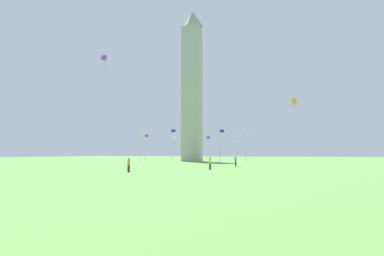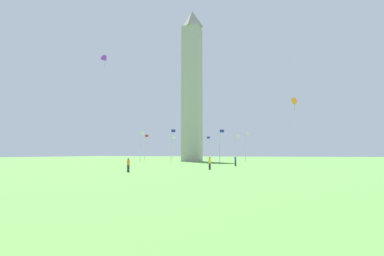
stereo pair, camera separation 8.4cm
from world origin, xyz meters
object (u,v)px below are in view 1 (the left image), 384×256
at_px(obelisk_monument, 192,84).
at_px(kite_purple_delta, 105,59).
at_px(flagpole_sw, 140,145).
at_px(person_green_shirt, 236,160).
at_px(flagpole_n, 245,145).
at_px(flagpole_w, 171,144).
at_px(flagpole_s, 145,146).
at_px(person_blue_shirt, 236,161).
at_px(flagpole_nw, 220,144).
at_px(person_orange_shirt, 129,165).
at_px(person_yellow_shirt, 210,163).
at_px(flagpole_se, 172,147).
at_px(flagpole_e, 207,147).
at_px(flagpole_ne, 236,146).
at_px(kite_orange_box, 294,101).

height_order(obelisk_monument, kite_purple_delta, obelisk_monument).
relative_size(flagpole_sw, person_green_shirt, 4.33).
height_order(flagpole_n, flagpole_w, same).
bearing_deg(flagpole_s, flagpole_sw, -67.50).
bearing_deg(flagpole_s, flagpole_n, -0.00).
bearing_deg(flagpole_n, flagpole_sw, -157.50).
height_order(flagpole_w, kite_purple_delta, kite_purple_delta).
distance_m(person_blue_shirt, kite_purple_delta, 35.81).
relative_size(flagpole_nw, person_blue_shirt, 4.42).
xyz_separation_m(flagpole_n, flagpole_w, (-14.47, -14.47, 0.00)).
bearing_deg(flagpole_sw, person_blue_shirt, -29.84).
bearing_deg(flagpole_s, person_orange_shirt, -63.69).
relative_size(flagpole_w, person_green_shirt, 4.33).
bearing_deg(person_blue_shirt, flagpole_w, 52.83).
bearing_deg(flagpole_w, flagpole_n, 45.00).
relative_size(flagpole_n, flagpole_s, 1.00).
distance_m(flagpole_sw, person_blue_shirt, 31.09).
bearing_deg(flagpole_nw, flagpole_s, 157.50).
bearing_deg(flagpole_w, person_yellow_shirt, -55.78).
bearing_deg(obelisk_monument, person_orange_shirt, -80.14).
height_order(flagpole_se, flagpole_sw, same).
distance_m(obelisk_monument, person_blue_shirt, 36.76).
bearing_deg(flagpole_nw, flagpole_w, -157.50).
distance_m(flagpole_w, person_orange_shirt, 31.63).
height_order(flagpole_e, kite_purple_delta, kite_purple_delta).
xyz_separation_m(flagpole_s, kite_purple_delta, (2.55, -23.19, 18.19)).
bearing_deg(person_blue_shirt, obelisk_monument, 29.75).
xyz_separation_m(person_orange_shirt, person_yellow_shirt, (7.47, 8.09, 0.05)).
bearing_deg(flagpole_ne, flagpole_se, 180.00).
xyz_separation_m(flagpole_sw, person_green_shirt, (25.89, -10.42, -3.35)).
bearing_deg(obelisk_monument, kite_purple_delta, -117.08).
relative_size(flagpole_s, kite_purple_delta, 2.83).
distance_m(flagpole_w, flagpole_nw, 11.07).
xyz_separation_m(flagpole_w, person_green_shirt, (15.66, -6.18, -3.35)).
bearing_deg(flagpole_ne, person_yellow_shirt, -83.95).
height_order(flagpole_e, flagpole_nw, same).
bearing_deg(flagpole_ne, person_green_shirt, -80.03).
bearing_deg(flagpole_se, flagpole_nw, -45.00).
distance_m(flagpole_w, person_yellow_shirt, 27.28).
bearing_deg(flagpole_nw, person_orange_shirt, -94.09).
bearing_deg(flagpole_ne, flagpole_n, -67.50).
xyz_separation_m(flagpole_n, person_yellow_shirt, (0.75, -36.85, -3.37)).
xyz_separation_m(flagpole_e, person_green_shirt, (15.66, -35.12, -3.35)).
xyz_separation_m(obelisk_monument, person_green_shirt, (15.72, -20.65, -20.44)).
bearing_deg(kite_orange_box, person_yellow_shirt, -117.20).
relative_size(flagpole_n, flagpole_nw, 1.00).
xyz_separation_m(flagpole_ne, flagpole_se, (-20.46, 0.00, 0.00)).
distance_m(flagpole_nw, person_yellow_shirt, 27.29).
bearing_deg(flagpole_sw, flagpole_ne, 45.00).
bearing_deg(person_orange_shirt, flagpole_nw, 12.56).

